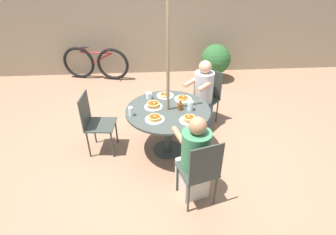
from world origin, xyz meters
name	(u,v)px	position (x,y,z in m)	size (l,w,h in m)	color
ground_plane	(168,150)	(0.00, 0.00, 0.00)	(12.00, 12.00, 0.00)	#8C664C
back_fence	(158,37)	(0.00, 3.15, 0.88)	(10.00, 0.06, 1.76)	gray
patio_table	(168,116)	(0.00, 0.00, 0.61)	(1.19, 1.19, 0.72)	#383D38
umbrella_pole	(168,82)	(0.00, 0.00, 1.13)	(0.04, 0.04, 2.27)	#846B4C
patio_chair_north	(94,120)	(-1.06, 0.09, 0.53)	(0.44, 0.44, 0.93)	#333833
patio_chair_east	(201,170)	(0.29, -1.02, 0.53)	(0.50, 0.50, 0.93)	#333833
diner_east	(194,161)	(0.24, -0.86, 0.51)	(0.44, 0.53, 1.12)	beige
patio_chair_south	(207,94)	(0.73, 0.77, 0.53)	(0.57, 0.57, 0.93)	#333833
diner_south	(202,97)	(0.61, 0.65, 0.54)	(0.56, 0.57, 1.17)	slate
pancake_plate_a	(155,118)	(-0.19, -0.25, 0.74)	(0.25, 0.25, 0.06)	white
pancake_plate_b	(189,119)	(0.25, -0.32, 0.75)	(0.25, 0.25, 0.07)	white
pancake_plate_c	(165,95)	(-0.01, 0.41, 0.73)	(0.25, 0.25, 0.05)	white
pancake_plate_d	(183,99)	(0.24, 0.28, 0.73)	(0.25, 0.25, 0.05)	white
pancake_plate_e	(153,105)	(-0.20, 0.08, 0.75)	(0.25, 0.25, 0.08)	white
syrup_bottle	(180,106)	(0.17, -0.02, 0.77)	(0.09, 0.07, 0.14)	brown
coffee_cup	(149,96)	(-0.26, 0.35, 0.77)	(0.09, 0.09, 0.09)	white
drinking_glass_a	(131,111)	(-0.51, -0.13, 0.78)	(0.06, 0.06, 0.13)	silver
drinking_glass_b	(190,106)	(0.30, -0.04, 0.79)	(0.08, 0.08, 0.14)	silver
bicycle	(96,63)	(-1.49, 2.83, 0.39)	(1.57, 0.48, 0.78)	black
potted_shrub	(216,60)	(1.29, 2.56, 0.48)	(0.68, 0.68, 0.84)	brown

